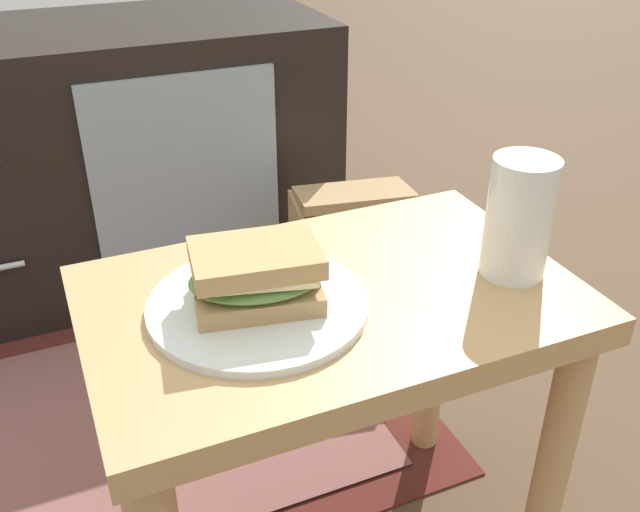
% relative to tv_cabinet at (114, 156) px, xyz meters
% --- Properties ---
extents(side_table, '(0.56, 0.36, 0.46)m').
position_rel_tv_cabinet_xyz_m(side_table, '(0.11, -0.95, 0.08)').
color(side_table, tan).
rests_on(side_table, ground).
extents(tv_cabinet, '(0.96, 0.46, 0.58)m').
position_rel_tv_cabinet_xyz_m(tv_cabinet, '(0.00, 0.00, 0.00)').
color(tv_cabinet, black).
rests_on(tv_cabinet, ground).
extents(area_rug, '(1.14, 0.69, 0.01)m').
position_rel_tv_cabinet_xyz_m(area_rug, '(-0.15, -0.56, -0.29)').
color(area_rug, '#4C1E19').
rests_on(area_rug, ground).
extents(plate, '(0.24, 0.24, 0.01)m').
position_rel_tv_cabinet_xyz_m(plate, '(0.03, -0.95, 0.17)').
color(plate, silver).
rests_on(plate, side_table).
extents(sandwich_front, '(0.16, 0.13, 0.07)m').
position_rel_tv_cabinet_xyz_m(sandwich_front, '(0.03, -0.95, 0.21)').
color(sandwich_front, tan).
rests_on(sandwich_front, plate).
extents(beer_glass, '(0.08, 0.08, 0.14)m').
position_rel_tv_cabinet_xyz_m(beer_glass, '(0.33, -0.99, 0.24)').
color(beer_glass, silver).
rests_on(beer_glass, side_table).
extents(paper_bag, '(0.26, 0.19, 0.32)m').
position_rel_tv_cabinet_xyz_m(paper_bag, '(0.40, -0.42, -0.14)').
color(paper_bag, tan).
rests_on(paper_bag, ground).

